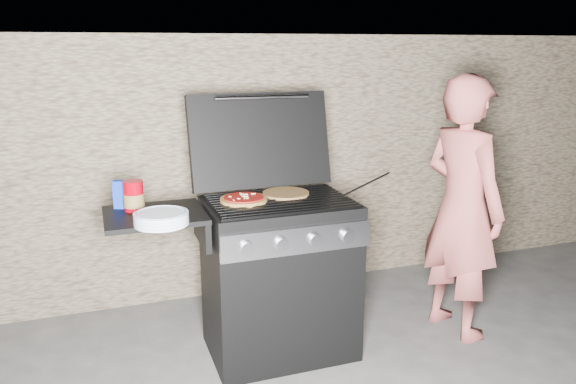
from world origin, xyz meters
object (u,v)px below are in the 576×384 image
object	(u,v)px
gas_grill	(237,283)
sauce_jar	(134,196)
pizza_topped	(244,199)
person	(462,208)

from	to	relation	value
gas_grill	sauce_jar	world-z (taller)	sauce_jar
pizza_topped	sauce_jar	size ratio (longest dim) A/B	1.63
gas_grill	person	size ratio (longest dim) A/B	0.85
gas_grill	person	distance (m)	1.40
gas_grill	person	bearing A→B (deg)	-4.96
sauce_jar	pizza_topped	bearing A→B (deg)	-4.76
gas_grill	pizza_topped	xyz separation A→B (m)	(0.06, 0.03, 0.47)
pizza_topped	sauce_jar	distance (m)	0.57
gas_grill	sauce_jar	distance (m)	0.74
pizza_topped	person	distance (m)	1.32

